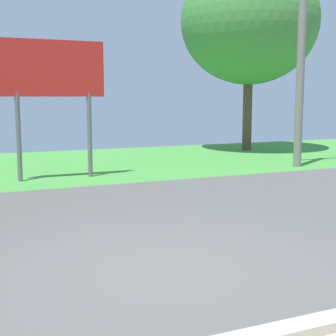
# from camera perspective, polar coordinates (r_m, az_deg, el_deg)

# --- Properties ---
(ground_plane) EXTENTS (40.00, 22.00, 0.20)m
(ground_plane) POSITION_cam_1_polar(r_m,az_deg,el_deg) (8.87, -7.91, -5.89)
(ground_plane) COLOR #565451
(utility_pole) EXTENTS (1.80, 0.24, 6.92)m
(utility_pole) POSITION_cam_1_polar(r_m,az_deg,el_deg) (15.53, 15.06, 13.58)
(utility_pole) COLOR gray
(utility_pole) RESTS_ON ground_plane
(roadside_billboard) EXTENTS (2.60, 0.12, 3.50)m
(roadside_billboard) POSITION_cam_1_polar(r_m,az_deg,el_deg) (12.97, -13.02, 9.97)
(roadside_billboard) COLOR slate
(roadside_billboard) RESTS_ON ground_plane
(tree_left_far) EXTENTS (5.29, 5.29, 7.37)m
(tree_left_far) POSITION_cam_1_polar(r_m,az_deg,el_deg) (20.13, 9.32, 16.23)
(tree_left_far) COLOR brown
(tree_left_far) RESTS_ON ground_plane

